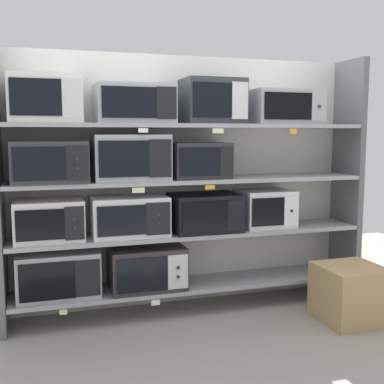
# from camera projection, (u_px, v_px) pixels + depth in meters

# --- Properties ---
(ground) EXTENTS (6.72, 6.00, 0.02)m
(ground) POSITION_uv_depth(u_px,v_px,m) (242.00, 368.00, 2.86)
(ground) COLOR gray
(back_panel) EXTENTS (2.92, 0.04, 1.98)m
(back_panel) POSITION_uv_depth(u_px,v_px,m) (184.00, 181.00, 3.89)
(back_panel) COLOR beige
(back_panel) RESTS_ON ground
(upright_right) EXTENTS (0.05, 0.40, 1.98)m
(upright_right) POSITION_uv_depth(u_px,v_px,m) (347.00, 179.00, 4.10)
(upright_right) COLOR #5B5B5E
(upright_right) RESTS_ON ground
(shelf_0) EXTENTS (2.72, 0.40, 0.03)m
(shelf_0) POSITION_uv_depth(u_px,v_px,m) (192.00, 284.00, 3.78)
(shelf_0) COLOR #99999E
(shelf_0) RESTS_ON ground
(microwave_0) EXTENTS (0.58, 0.34, 0.33)m
(microwave_0) POSITION_uv_depth(u_px,v_px,m) (59.00, 274.00, 3.46)
(microwave_0) COLOR #9FA7A5
(microwave_0) RESTS_ON shelf_0
(microwave_1) EXTENTS (0.56, 0.41, 0.32)m
(microwave_1) POSITION_uv_depth(u_px,v_px,m) (147.00, 267.00, 3.65)
(microwave_1) COLOR #322A2B
(microwave_1) RESTS_ON shelf_0
(price_tag_0) EXTENTS (0.05, 0.00, 0.04)m
(price_tag_0) POSITION_uv_depth(u_px,v_px,m) (63.00, 312.00, 3.30)
(price_tag_0) COLOR beige
(price_tag_1) EXTENTS (0.06, 0.00, 0.04)m
(price_tag_1) POSITION_uv_depth(u_px,v_px,m) (156.00, 303.00, 3.49)
(price_tag_1) COLOR white
(shelf_1) EXTENTS (2.72, 0.40, 0.03)m
(shelf_1) POSITION_uv_depth(u_px,v_px,m) (192.00, 233.00, 3.73)
(shelf_1) COLOR #99999E
(microwave_2) EXTENTS (0.48, 0.36, 0.29)m
(microwave_2) POSITION_uv_depth(u_px,v_px,m) (49.00, 220.00, 3.39)
(microwave_2) COLOR silver
(microwave_2) RESTS_ON shelf_1
(microwave_3) EXTENTS (0.56, 0.38, 0.29)m
(microwave_3) POSITION_uv_depth(u_px,v_px,m) (129.00, 216.00, 3.56)
(microwave_3) COLOR silver
(microwave_3) RESTS_ON shelf_1
(microwave_4) EXTENTS (0.52, 0.41, 0.29)m
(microwave_4) POSITION_uv_depth(u_px,v_px,m) (205.00, 212.00, 3.74)
(microwave_4) COLOR black
(microwave_4) RESTS_ON shelf_1
(microwave_5) EXTENTS (0.42, 0.34, 0.30)m
(microwave_5) POSITION_uv_depth(u_px,v_px,m) (266.00, 208.00, 3.89)
(microwave_5) COLOR silver
(microwave_5) RESTS_ON shelf_1
(shelf_2) EXTENTS (2.72, 0.40, 0.03)m
(shelf_2) POSITION_uv_depth(u_px,v_px,m) (192.00, 180.00, 3.68)
(shelf_2) COLOR #99999E
(microwave_6) EXTENTS (0.51, 0.43, 0.29)m
(microwave_6) POSITION_uv_depth(u_px,v_px,m) (50.00, 162.00, 3.35)
(microwave_6) COLOR #323034
(microwave_6) RESTS_ON shelf_2
(microwave_7) EXTENTS (0.54, 0.39, 0.33)m
(microwave_7) POSITION_uv_depth(u_px,v_px,m) (130.00, 157.00, 3.51)
(microwave_7) COLOR #99A0A8
(microwave_7) RESTS_ON shelf_2
(microwave_8) EXTENTS (0.44, 0.35, 0.27)m
(microwave_8) POSITION_uv_depth(u_px,v_px,m) (199.00, 160.00, 3.67)
(microwave_8) COLOR #2D2A33
(microwave_8) RESTS_ON shelf_2
(price_tag_2) EXTENTS (0.09, 0.00, 0.04)m
(price_tag_2) POSITION_uv_depth(u_px,v_px,m) (138.00, 190.00, 3.36)
(price_tag_2) COLOR beige
(price_tag_3) EXTENTS (0.08, 0.00, 0.03)m
(price_tag_3) POSITION_uv_depth(u_px,v_px,m) (210.00, 187.00, 3.51)
(price_tag_3) COLOR orange
(shelf_3) EXTENTS (2.72, 0.40, 0.03)m
(shelf_3) POSITION_uv_depth(u_px,v_px,m) (192.00, 126.00, 3.63)
(shelf_3) COLOR #99999E
(microwave_9) EXTENTS (0.48, 0.38, 0.32)m
(microwave_9) POSITION_uv_depth(u_px,v_px,m) (45.00, 99.00, 3.29)
(microwave_9) COLOR white
(microwave_9) RESTS_ON shelf_3
(microwave_10) EXTENTS (0.56, 0.38, 0.28)m
(microwave_10) POSITION_uv_depth(u_px,v_px,m) (134.00, 104.00, 3.48)
(microwave_10) COLOR #9FA7AD
(microwave_10) RESTS_ON shelf_3
(microwave_11) EXTENTS (0.45, 0.35, 0.34)m
(microwave_11) POSITION_uv_depth(u_px,v_px,m) (212.00, 102.00, 3.65)
(microwave_11) COLOR #2E3539
(microwave_11) RESTS_ON shelf_3
(microwave_12) EXTENTS (0.56, 0.39, 0.27)m
(microwave_12) POSITION_uv_depth(u_px,v_px,m) (284.00, 107.00, 3.84)
(microwave_12) COLOR #9D9EA5
(microwave_12) RESTS_ON shelf_3
(price_tag_4) EXTENTS (0.07, 0.00, 0.03)m
(price_tag_4) POSITION_uv_depth(u_px,v_px,m) (143.00, 130.00, 3.32)
(price_tag_4) COLOR white
(price_tag_5) EXTENTS (0.09, 0.00, 0.04)m
(price_tag_5) POSITION_uv_depth(u_px,v_px,m) (218.00, 131.00, 3.48)
(price_tag_5) COLOR beige
(price_tag_6) EXTENTS (0.06, 0.00, 0.04)m
(price_tag_6) POSITION_uv_depth(u_px,v_px,m) (294.00, 131.00, 3.66)
(price_tag_6) COLOR orange
(shipping_carton) EXTENTS (0.44, 0.44, 0.41)m
(shipping_carton) POSITION_uv_depth(u_px,v_px,m) (350.00, 293.00, 3.53)
(shipping_carton) COLOR tan
(shipping_carton) RESTS_ON ground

